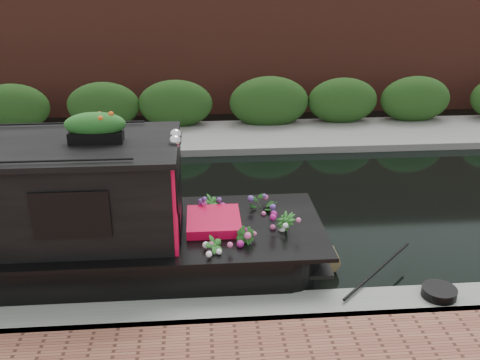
{
  "coord_description": "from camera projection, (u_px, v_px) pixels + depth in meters",
  "views": [
    {
      "loc": [
        0.48,
        -8.92,
        4.35
      ],
      "look_at": [
        1.15,
        -0.6,
        0.87
      ],
      "focal_mm": 40.0,
      "sensor_mm": 36.0,
      "label": 1
    }
  ],
  "objects": [
    {
      "name": "ground",
      "position": [
        175.0,
        213.0,
        9.85
      ],
      "size": [
        80.0,
        80.0,
        0.0
      ],
      "primitive_type": "plane",
      "color": "black",
      "rests_on": "ground"
    },
    {
      "name": "near_bank_coping",
      "position": [
        167.0,
        327.0,
        6.81
      ],
      "size": [
        40.0,
        0.6,
        0.5
      ],
      "primitive_type": "cube",
      "color": "gray",
      "rests_on": "ground"
    },
    {
      "name": "far_bank_path",
      "position": [
        181.0,
        141.0,
        13.71
      ],
      "size": [
        40.0,
        2.4,
        0.34
      ],
      "primitive_type": "cube",
      "color": "slate",
      "rests_on": "ground"
    },
    {
      "name": "far_hedge",
      "position": [
        181.0,
        131.0,
        14.54
      ],
      "size": [
        40.0,
        1.1,
        2.8
      ],
      "primitive_type": "cube",
      "color": "#1E4115",
      "rests_on": "ground"
    },
    {
      "name": "far_brick_wall",
      "position": [
        183.0,
        111.0,
        16.47
      ],
      "size": [
        40.0,
        1.0,
        8.0
      ],
      "primitive_type": "cube",
      "color": "#5B291F",
      "rests_on": "ground"
    },
    {
      "name": "rope_fender",
      "position": [
        327.0,
        257.0,
        8.08
      ],
      "size": [
        0.32,
        0.39,
        0.32
      ],
      "primitive_type": "cylinder",
      "rotation": [
        1.57,
        0.0,
        0.0
      ],
      "color": "olive",
      "rests_on": "ground"
    },
    {
      "name": "coiled_mooring_rope",
      "position": [
        439.0,
        292.0,
        6.98
      ],
      "size": [
        0.45,
        0.45,
        0.12
      ],
      "primitive_type": "cylinder",
      "color": "black",
      "rests_on": "near_bank_coping"
    }
  ]
}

